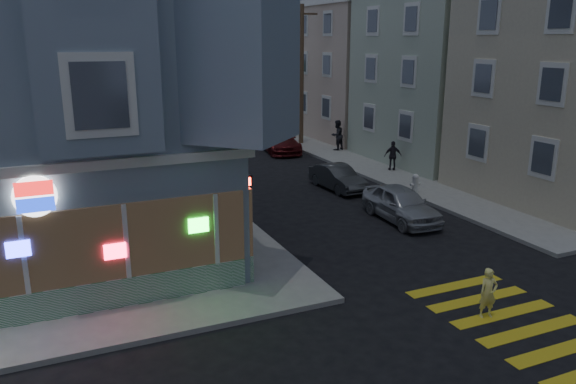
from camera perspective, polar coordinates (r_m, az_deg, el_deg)
ground at (r=13.00m, az=-1.80°, el=-17.19°), size 120.00×120.00×0.00m
sidewalk_ne at (r=43.38m, az=15.25°, el=5.59°), size 24.00×42.00×0.15m
row_house_b at (r=35.27m, az=18.56°, el=11.95°), size 12.00×8.60×10.50m
row_house_c at (r=42.42m, az=10.19°, el=11.90°), size 12.00×8.60×9.00m
row_house_d at (r=50.11m, az=4.36°, el=13.43°), size 12.00×8.60×10.50m
utility_pole at (r=37.84m, az=1.38°, el=11.97°), size 2.20×0.30×9.00m
street_tree_near at (r=43.46m, az=-1.82°, el=11.26°), size 3.00×3.00×5.30m
street_tree_far at (r=50.95m, az=-5.28°, el=11.79°), size 3.00×3.00×5.30m
running_child at (r=15.52m, az=19.67°, el=-9.66°), size 0.54×0.42×1.34m
pedestrian_a at (r=35.83m, az=5.01°, el=5.78°), size 1.11×0.98×1.90m
pedestrian_b at (r=30.64m, az=10.61°, el=3.64°), size 1.00×0.72×1.57m
parked_car_a at (r=22.60m, az=11.41°, el=-1.18°), size 1.82×4.13×1.38m
parked_car_b at (r=26.88m, az=5.06°, el=1.47°), size 1.44×3.65×1.18m
parked_car_c at (r=35.94m, az=-0.94°, el=5.23°), size 2.60×5.08×1.41m
parked_car_d at (r=40.39m, az=-5.18°, el=6.15°), size 2.28×4.50×1.22m
traffic_signal at (r=15.94m, az=-5.26°, el=3.41°), size 0.67×0.59×5.28m
fire_hydrant at (r=26.30m, az=12.81°, el=0.91°), size 0.52×0.30×0.90m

